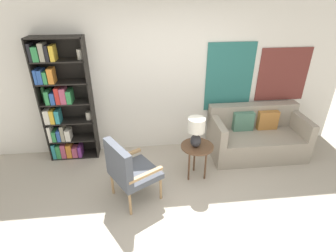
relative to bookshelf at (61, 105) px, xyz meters
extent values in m
plane|color=#B2A899|center=(1.70, -1.84, -0.98)|extent=(14.00, 14.00, 0.00)
cube|color=white|center=(1.70, 0.19, 0.37)|extent=(6.40, 0.06, 2.70)
cube|color=#286B66|center=(2.83, 0.15, 0.32)|extent=(0.83, 0.02, 1.18)
cube|color=brown|center=(3.80, 0.15, 0.34)|extent=(0.91, 0.02, 0.94)
cube|color=black|center=(-0.30, 0.01, 0.05)|extent=(0.02, 0.30, 2.05)
cube|color=black|center=(0.49, 0.01, 0.05)|extent=(0.02, 0.30, 2.05)
cube|color=black|center=(0.09, 0.01, 1.06)|extent=(0.81, 0.30, 0.02)
cube|color=black|center=(0.09, 0.01, -0.97)|extent=(0.81, 0.30, 0.02)
cube|color=black|center=(0.09, 0.15, 0.05)|extent=(0.81, 0.01, 2.05)
cube|color=black|center=(0.09, 0.01, -0.63)|extent=(0.81, 0.30, 0.02)
cube|color=teal|center=(-0.25, -0.05, -0.82)|extent=(0.06, 0.17, 0.27)
cube|color=#338C4C|center=(-0.18, -0.04, -0.84)|extent=(0.07, 0.19, 0.24)
cube|color=#B24C6B|center=(-0.09, -0.04, -0.83)|extent=(0.08, 0.19, 0.26)
cube|color=orange|center=(0.00, -0.02, -0.84)|extent=(0.09, 0.23, 0.25)
cube|color=#B24C6B|center=(0.09, -0.04, -0.87)|extent=(0.09, 0.18, 0.18)
cube|color=#7A338C|center=(0.18, -0.02, -0.86)|extent=(0.06, 0.22, 0.20)
cube|color=black|center=(0.09, 0.01, -0.29)|extent=(0.81, 0.30, 0.02)
cube|color=silver|center=(-0.25, -0.03, -0.48)|extent=(0.05, 0.20, 0.28)
cube|color=#338C4C|center=(-0.19, -0.02, -0.53)|extent=(0.06, 0.22, 0.18)
cube|color=#2D56A8|center=(-0.12, -0.05, -0.52)|extent=(0.06, 0.17, 0.20)
cube|color=gray|center=(-0.05, -0.02, -0.48)|extent=(0.06, 0.23, 0.28)
cube|color=silver|center=(0.03, -0.04, -0.52)|extent=(0.08, 0.19, 0.20)
cube|color=black|center=(0.09, 0.01, 0.05)|extent=(0.81, 0.30, 0.02)
cube|color=silver|center=(-0.24, -0.01, -0.16)|extent=(0.09, 0.25, 0.24)
cube|color=gold|center=(-0.15, -0.05, -0.17)|extent=(0.07, 0.17, 0.23)
cube|color=teal|center=(-0.07, -0.03, -0.17)|extent=(0.07, 0.20, 0.22)
cylinder|color=beige|center=(0.41, 0.01, -0.22)|extent=(0.10, 0.10, 0.14)
cube|color=black|center=(0.09, 0.01, 0.38)|extent=(0.81, 0.30, 0.02)
cylinder|color=#194723|center=(-0.24, 0.01, 0.19)|extent=(0.06, 0.06, 0.26)
cube|color=#338C4C|center=(-0.16, -0.02, 0.16)|extent=(0.06, 0.23, 0.22)
cube|color=#2D56A8|center=(-0.08, -0.04, 0.15)|extent=(0.07, 0.19, 0.19)
cube|color=red|center=(0.00, -0.03, 0.19)|extent=(0.07, 0.20, 0.26)
cube|color=#B24C6B|center=(0.08, -0.03, 0.18)|extent=(0.09, 0.20, 0.25)
cube|color=#338C4C|center=(0.17, -0.01, 0.16)|extent=(0.07, 0.24, 0.21)
cube|color=black|center=(0.09, 0.01, 0.72)|extent=(0.81, 0.30, 0.02)
cube|color=#2D56A8|center=(-0.26, -0.01, 0.50)|extent=(0.04, 0.25, 0.22)
cube|color=#2D56A8|center=(-0.20, -0.02, 0.50)|extent=(0.07, 0.23, 0.21)
cube|color=#338C4C|center=(-0.12, -0.01, 0.49)|extent=(0.06, 0.25, 0.18)
cube|color=orange|center=(-0.04, -0.04, 0.51)|extent=(0.08, 0.19, 0.23)
cube|color=black|center=(-0.26, -0.04, 0.86)|extent=(0.04, 0.19, 0.26)
cube|color=#338C4C|center=(-0.19, -0.03, 0.84)|extent=(0.09, 0.21, 0.21)
cube|color=gray|center=(-0.09, -0.01, 0.86)|extent=(0.07, 0.24, 0.26)
cube|color=black|center=(-0.02, -0.04, 0.85)|extent=(0.05, 0.18, 0.23)
cube|color=gold|center=(0.05, -0.03, 0.84)|extent=(0.06, 0.20, 0.22)
cylinder|color=beige|center=(0.41, 0.01, 0.81)|extent=(0.09, 0.09, 0.15)
cylinder|color=tan|center=(1.50, -1.27, -0.80)|extent=(0.04, 0.04, 0.37)
cylinder|color=tan|center=(1.24, -0.83, -0.80)|extent=(0.04, 0.04, 0.37)
cylinder|color=tan|center=(1.08, -1.52, -0.80)|extent=(0.04, 0.04, 0.37)
cylinder|color=tan|center=(0.82, -1.08, -0.80)|extent=(0.04, 0.04, 0.37)
cube|color=#4C515B|center=(1.16, -1.18, -0.57)|extent=(0.79, 0.80, 0.08)
cube|color=#4C515B|center=(0.96, -1.30, -0.29)|extent=(0.39, 0.56, 0.48)
cube|color=tan|center=(1.30, -1.41, -0.43)|extent=(0.46, 0.31, 0.04)
cube|color=tan|center=(1.02, -0.94, -0.43)|extent=(0.46, 0.31, 0.04)
cube|color=#9E9384|center=(3.30, -0.31, -0.77)|extent=(1.61, 0.83, 0.41)
cube|color=#9E9384|center=(3.30, 0.01, -0.35)|extent=(1.61, 0.20, 0.43)
cube|color=#9E9384|center=(2.55, -0.31, -0.42)|extent=(0.12, 0.83, 0.30)
cube|color=#9E9384|center=(4.04, -0.31, -0.42)|extent=(0.12, 0.83, 0.30)
cube|color=#4C7A66|center=(3.07, -0.14, -0.40)|extent=(0.36, 0.12, 0.34)
cube|color=#B27538|center=(3.52, -0.14, -0.40)|extent=(0.36, 0.12, 0.34)
cylinder|color=brown|center=(2.10, -0.83, -0.42)|extent=(0.49, 0.49, 0.02)
cylinder|color=brown|center=(2.10, -0.68, -0.71)|extent=(0.03, 0.03, 0.54)
cylinder|color=brown|center=(1.97, -0.90, -0.71)|extent=(0.03, 0.03, 0.54)
cylinder|color=brown|center=(2.23, -0.90, -0.71)|extent=(0.03, 0.03, 0.54)
ellipsoid|color=#2D2D33|center=(2.07, -0.84, -0.31)|extent=(0.16, 0.16, 0.20)
cylinder|color=tan|center=(2.07, -0.84, -0.18)|extent=(0.02, 0.02, 0.06)
cylinder|color=white|center=(2.07, -0.84, -0.05)|extent=(0.25, 0.25, 0.21)
camera|label=1|loc=(1.29, -4.09, 1.68)|focal=28.00mm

